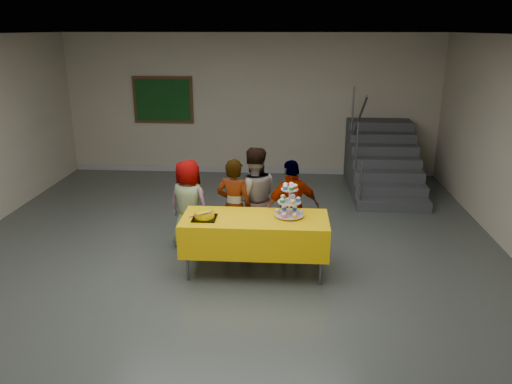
# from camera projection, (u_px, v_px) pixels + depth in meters

# --- Properties ---
(room_shell) EXTENTS (10.00, 10.04, 3.02)m
(room_shell) POSITION_uv_depth(u_px,v_px,m) (218.00, 114.00, 5.79)
(room_shell) COLOR #4C514C
(room_shell) RESTS_ON ground
(bake_table) EXTENTS (1.88, 0.78, 0.77)m
(bake_table) POSITION_uv_depth(u_px,v_px,m) (255.00, 233.00, 6.45)
(bake_table) COLOR #595960
(bake_table) RESTS_ON ground
(cupcake_stand) EXTENTS (0.38, 0.38, 0.44)m
(cupcake_stand) POSITION_uv_depth(u_px,v_px,m) (289.00, 203.00, 6.36)
(cupcake_stand) COLOR silver
(cupcake_stand) RESTS_ON bake_table
(bear_cake) EXTENTS (0.32, 0.36, 0.12)m
(bear_cake) POSITION_uv_depth(u_px,v_px,m) (204.00, 214.00, 6.33)
(bear_cake) COLOR black
(bear_cake) RESTS_ON bake_table
(schoolchild_a) EXTENTS (0.76, 0.64, 1.32)m
(schoolchild_a) POSITION_uv_depth(u_px,v_px,m) (189.00, 205.00, 7.17)
(schoolchild_a) COLOR slate
(schoolchild_a) RESTS_ON ground
(schoolchild_b) EXTENTS (0.57, 0.44, 1.39)m
(schoolchild_b) POSITION_uv_depth(u_px,v_px,m) (234.00, 207.00, 6.97)
(schoolchild_b) COLOR slate
(schoolchild_b) RESTS_ON ground
(schoolchild_c) EXTENTS (0.84, 0.71, 1.51)m
(schoolchild_c) POSITION_uv_depth(u_px,v_px,m) (253.00, 199.00, 7.14)
(schoolchild_c) COLOR slate
(schoolchild_c) RESTS_ON ground
(schoolchild_d) EXTENTS (0.89, 0.62, 1.40)m
(schoolchild_d) POSITION_uv_depth(u_px,v_px,m) (292.00, 209.00, 6.89)
(schoolchild_d) COLOR slate
(schoolchild_d) RESTS_ON ground
(staircase) EXTENTS (1.30, 2.40, 2.04)m
(staircase) POSITION_uv_depth(u_px,v_px,m) (381.00, 163.00, 10.03)
(staircase) COLOR #424447
(staircase) RESTS_ON ground
(noticeboard) EXTENTS (1.30, 0.05, 1.00)m
(noticeboard) POSITION_uv_depth(u_px,v_px,m) (163.00, 100.00, 10.77)
(noticeboard) COLOR #472B16
(noticeboard) RESTS_ON ground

